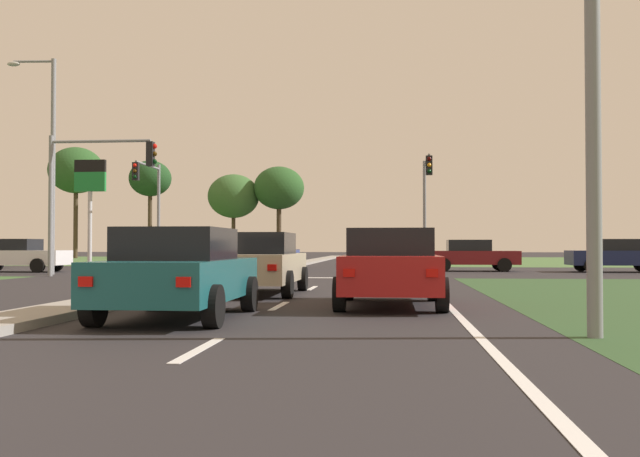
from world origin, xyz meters
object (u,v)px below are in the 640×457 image
Objects in this scene: car_navy_third at (618,255)px; car_blue_fourth at (256,254)px; car_red_near at (390,267)px; car_white_fifth at (16,255)px; car_teal_seventh at (179,272)px; traffic_signal_far_left at (151,195)px; traffic_signal_near_left at (89,179)px; treeline_near at (76,171)px; street_lamp_second at (49,154)px; fuel_price_totem at (90,188)px; treeline_second at (150,179)px; treeline_third at (234,196)px; treeline_fourth at (279,188)px; car_beige_second at (258,263)px; traffic_signal_far_right at (426,191)px; pedestrian_at_median at (293,247)px; car_maroon_sixth at (471,255)px.

car_blue_fourth reaches higher than car_navy_third.
car_red_near reaches higher than car_white_fifth.
car_teal_seventh is 29.14m from traffic_signal_far_left.
car_navy_third is at bearing 16.95° from traffic_signal_near_left.
street_lamp_second is at bearing -67.08° from treeline_near.
treeline_second is (-6.14, 28.10, 3.18)m from fuel_price_totem.
traffic_signal_far_left is 30.53m from treeline_third.
traffic_signal_far_left is at bearing 97.61° from traffic_signal_near_left.
car_beige_second is at bearing -81.68° from treeline_fourth.
treeline_near reaches higher than fuel_price_totem.
traffic_signal_far_right is 0.97× the size of fuel_price_totem.
car_red_near is at bearing 115.75° from pedestrian_at_median.
car_navy_third is 47.88m from treeline_second.
car_teal_seventh is (3.32, -24.45, -0.02)m from car_blue_fourth.
car_navy_third is at bearing 83.99° from car_maroon_sixth.
car_navy_third reaches higher than car_teal_seventh.
traffic_signal_far_right is 3.57× the size of pedestrian_at_median.
traffic_signal_far_right is at bearing -67.45° from treeline_fourth.
traffic_signal_far_left is 30.40m from treeline_second.
fuel_price_totem is at bearing 78.55° from car_navy_third.
car_blue_fourth reaches higher than car_white_fifth.
traffic_signal_far_left is 10.20m from street_lamp_second.
street_lamp_second reaches higher than pedestrian_at_median.
street_lamp_second reaches higher than fuel_price_totem.
car_navy_third is 28.04m from fuel_price_totem.
car_beige_second reaches higher than car_teal_seventh.
traffic_signal_near_left is at bearing -85.13° from treeline_third.
traffic_signal_far_right is at bearing -60.77° from treeline_third.
street_lamp_second is (-24.48, -5.03, 4.27)m from car_navy_third.
traffic_signal_far_left is 3.74m from fuel_price_totem.
car_beige_second is at bearing -76.85° from treeline_third.
car_red_near is 0.74× the size of traffic_signal_far_right.
traffic_signal_far_right is 0.66× the size of treeline_fourth.
traffic_signal_near_left is 43.25m from treeline_near.
street_lamp_second reaches higher than car_white_fifth.
treeline_fourth is at bearing 98.32° from car_beige_second.
car_maroon_sixth is at bearing -98.65° from car_blue_fourth.
car_beige_second reaches higher than car_maroon_sixth.
traffic_signal_far_right is at bearing -154.81° from car_maroon_sixth.
car_white_fifth is 38.22m from treeline_third.
traffic_signal_far_left is at bearing 49.94° from pedestrian_at_median.
traffic_signal_far_left is at bearing 118.57° from car_red_near.
fuel_price_totem reaches higher than car_blue_fourth.
traffic_signal_far_left is at bearing 178.55° from traffic_signal_far_right.
treeline_third reaches higher than car_blue_fourth.
fuel_price_totem is (-3.68, 0.44, 0.45)m from traffic_signal_far_left.
car_blue_fourth is at bearing 100.84° from car_beige_second.
treeline_second is (6.85, 1.37, -0.75)m from treeline_near.
car_red_near is at bearing 45.18° from car_white_fifth.
car_maroon_sixth is 0.71× the size of fuel_price_totem.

